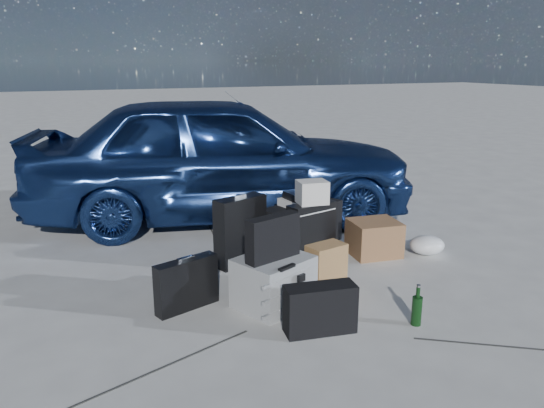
{
  "coord_description": "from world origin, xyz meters",
  "views": [
    {
      "loc": [
        -1.77,
        -3.04,
        1.65
      ],
      "look_at": [
        0.01,
        0.85,
        0.49
      ],
      "focal_mm": 35.0,
      "sensor_mm": 36.0,
      "label": 1
    }
  ],
  "objects_px": {
    "duffel_bag": "(302,225)",
    "pelican_case": "(274,282)",
    "suitcase_right": "(311,233)",
    "green_bottle": "(417,306)",
    "cardboard_box": "(374,238)",
    "briefcase": "(187,284)",
    "car": "(222,156)",
    "suitcase_left": "(240,231)"
  },
  "relations": [
    {
      "from": "duffel_bag",
      "to": "cardboard_box",
      "type": "relative_size",
      "value": 1.89
    },
    {
      "from": "pelican_case",
      "to": "green_bottle",
      "type": "height_order",
      "value": "pelican_case"
    },
    {
      "from": "pelican_case",
      "to": "suitcase_right",
      "type": "height_order",
      "value": "suitcase_right"
    },
    {
      "from": "car",
      "to": "cardboard_box",
      "type": "bearing_deg",
      "value": -137.81
    },
    {
      "from": "pelican_case",
      "to": "suitcase_left",
      "type": "distance_m",
      "value": 0.84
    },
    {
      "from": "suitcase_right",
      "to": "green_bottle",
      "type": "xyz_separation_m",
      "value": [
        0.08,
        -1.27,
        -0.12
      ]
    },
    {
      "from": "suitcase_left",
      "to": "duffel_bag",
      "type": "relative_size",
      "value": 0.75
    },
    {
      "from": "car",
      "to": "pelican_case",
      "type": "bearing_deg",
      "value": -175.03
    },
    {
      "from": "pelican_case",
      "to": "cardboard_box",
      "type": "height_order",
      "value": "pelican_case"
    },
    {
      "from": "pelican_case",
      "to": "green_bottle",
      "type": "distance_m",
      "value": 0.97
    },
    {
      "from": "pelican_case",
      "to": "cardboard_box",
      "type": "distance_m",
      "value": 1.34
    },
    {
      "from": "briefcase",
      "to": "suitcase_left",
      "type": "height_order",
      "value": "suitcase_left"
    },
    {
      "from": "duffel_bag",
      "to": "pelican_case",
      "type": "bearing_deg",
      "value": -148.02
    },
    {
      "from": "car",
      "to": "suitcase_left",
      "type": "distance_m",
      "value": 1.43
    },
    {
      "from": "suitcase_left",
      "to": "green_bottle",
      "type": "distance_m",
      "value": 1.61
    },
    {
      "from": "briefcase",
      "to": "suitcase_right",
      "type": "bearing_deg",
      "value": 2.95
    },
    {
      "from": "car",
      "to": "green_bottle",
      "type": "distance_m",
      "value": 2.88
    },
    {
      "from": "suitcase_left",
      "to": "green_bottle",
      "type": "bearing_deg",
      "value": -84.5
    },
    {
      "from": "suitcase_right",
      "to": "duffel_bag",
      "type": "distance_m",
      "value": 0.42
    },
    {
      "from": "briefcase",
      "to": "duffel_bag",
      "type": "height_order",
      "value": "duffel_bag"
    },
    {
      "from": "duffel_bag",
      "to": "cardboard_box",
      "type": "bearing_deg",
      "value": -68.06
    },
    {
      "from": "pelican_case",
      "to": "cardboard_box",
      "type": "xyz_separation_m",
      "value": [
        1.22,
        0.54,
        -0.02
      ]
    },
    {
      "from": "cardboard_box",
      "to": "green_bottle",
      "type": "xyz_separation_m",
      "value": [
        -0.5,
        -1.19,
        -0.02
      ]
    },
    {
      "from": "duffel_bag",
      "to": "briefcase",
      "type": "bearing_deg",
      "value": -169.39
    },
    {
      "from": "suitcase_right",
      "to": "cardboard_box",
      "type": "relative_size",
      "value": 1.26
    },
    {
      "from": "pelican_case",
      "to": "duffel_bag",
      "type": "relative_size",
      "value": 0.62
    },
    {
      "from": "suitcase_left",
      "to": "suitcase_right",
      "type": "height_order",
      "value": "suitcase_left"
    },
    {
      "from": "pelican_case",
      "to": "briefcase",
      "type": "height_order",
      "value": "briefcase"
    },
    {
      "from": "briefcase",
      "to": "car",
      "type": "bearing_deg",
      "value": 47.33
    },
    {
      "from": "car",
      "to": "duffel_bag",
      "type": "bearing_deg",
      "value": -146.84
    },
    {
      "from": "suitcase_left",
      "to": "cardboard_box",
      "type": "bearing_deg",
      "value": -32.05
    },
    {
      "from": "cardboard_box",
      "to": "pelican_case",
      "type": "bearing_deg",
      "value": -156.05
    },
    {
      "from": "green_bottle",
      "to": "car",
      "type": "bearing_deg",
      "value": 96.57
    },
    {
      "from": "pelican_case",
      "to": "suitcase_right",
      "type": "xyz_separation_m",
      "value": [
        0.64,
        0.63,
        0.08
      ]
    },
    {
      "from": "suitcase_left",
      "to": "duffel_bag",
      "type": "distance_m",
      "value": 0.72
    },
    {
      "from": "car",
      "to": "green_bottle",
      "type": "bearing_deg",
      "value": -158.14
    },
    {
      "from": "car",
      "to": "pelican_case",
      "type": "xyz_separation_m",
      "value": [
        -0.39,
        -2.17,
        -0.5
      ]
    },
    {
      "from": "car",
      "to": "briefcase",
      "type": "distance_m",
      "value": 2.25
    },
    {
      "from": "cardboard_box",
      "to": "car",
      "type": "bearing_deg",
      "value": 116.91
    },
    {
      "from": "suitcase_left",
      "to": "suitcase_right",
      "type": "relative_size",
      "value": 1.13
    },
    {
      "from": "duffel_bag",
      "to": "suitcase_right",
      "type": "bearing_deg",
      "value": -128.87
    },
    {
      "from": "briefcase",
      "to": "cardboard_box",
      "type": "bearing_deg",
      "value": -5.84
    }
  ]
}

